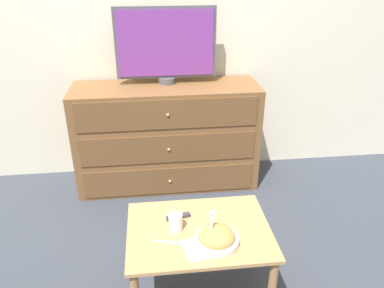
{
  "coord_description": "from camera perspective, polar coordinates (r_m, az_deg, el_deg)",
  "views": [
    {
      "loc": [
        -0.02,
        -3.01,
        1.72
      ],
      "look_at": [
        0.2,
        -1.18,
        0.8
      ],
      "focal_mm": 35.0,
      "sensor_mm": 36.0,
      "label": 1
    }
  ],
  "objects": [
    {
      "name": "napkin",
      "position": [
        1.93,
        1.31,
        -15.6
      ],
      "size": [
        0.19,
        0.19,
        0.0
      ],
      "color": "silver",
      "rests_on": "coffee_table"
    },
    {
      "name": "ground_plane",
      "position": [
        3.47,
        -5.5,
        -3.47
      ],
      "size": [
        12.0,
        12.0,
        0.0
      ],
      "primitive_type": "plane",
      "color": "#383D47"
    },
    {
      "name": "takeout_bowl",
      "position": [
        1.95,
        3.76,
        -14.03
      ],
      "size": [
        0.23,
        0.23,
        0.17
      ],
      "color": "silver",
      "rests_on": "coffee_table"
    },
    {
      "name": "remote_control",
      "position": [
        2.11,
        -2.1,
        -10.99
      ],
      "size": [
        0.14,
        0.06,
        0.02
      ],
      "color": "#38383D",
      "rests_on": "coffee_table"
    },
    {
      "name": "drink_cup",
      "position": [
        2.02,
        -2.52,
        -11.94
      ],
      "size": [
        0.07,
        0.07,
        0.09
      ],
      "color": "beige",
      "rests_on": "coffee_table"
    },
    {
      "name": "coffee_table",
      "position": [
        2.08,
        1.06,
        -14.31
      ],
      "size": [
        0.76,
        0.56,
        0.43
      ],
      "color": "tan",
      "rests_on": "ground_plane"
    },
    {
      "name": "wall_back",
      "position": [
        3.06,
        -6.6,
        18.38
      ],
      "size": [
        12.0,
        0.05,
        2.6
      ],
      "color": "silver",
      "rests_on": "ground_plane"
    },
    {
      "name": "dresser",
      "position": [
        3.04,
        -3.8,
        1.13
      ],
      "size": [
        1.44,
        0.47,
        0.85
      ],
      "color": "brown",
      "rests_on": "ground_plane"
    },
    {
      "name": "tv",
      "position": [
        2.9,
        -4.03,
        14.89
      ],
      "size": [
        0.76,
        0.13,
        0.57
      ],
      "color": "#515156",
      "rests_on": "dresser"
    },
    {
      "name": "knife",
      "position": [
        1.96,
        -3.33,
        -14.72
      ],
      "size": [
        0.17,
        0.05,
        0.01
      ],
      "color": "silver",
      "rests_on": "coffee_table"
    }
  ]
}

